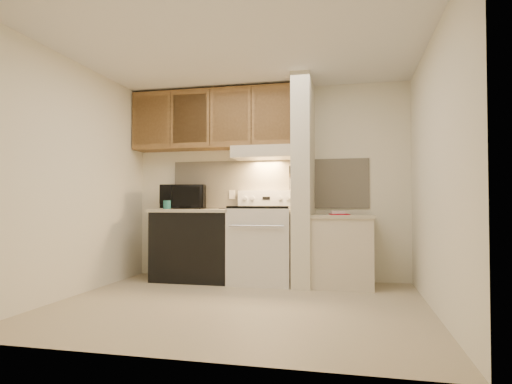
% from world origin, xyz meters
% --- Properties ---
extents(floor, '(3.60, 3.60, 0.00)m').
position_xyz_m(floor, '(0.00, 0.00, 0.00)').
color(floor, '#BFAF8F').
rests_on(floor, ground).
extents(ceiling, '(3.60, 3.60, 0.00)m').
position_xyz_m(ceiling, '(0.00, 0.00, 2.50)').
color(ceiling, white).
rests_on(ceiling, wall_back).
extents(wall_back, '(3.60, 2.50, 0.02)m').
position_xyz_m(wall_back, '(0.00, 1.50, 1.25)').
color(wall_back, white).
rests_on(wall_back, floor).
extents(wall_left, '(0.02, 3.00, 2.50)m').
position_xyz_m(wall_left, '(-1.80, 0.00, 1.25)').
color(wall_left, white).
rests_on(wall_left, floor).
extents(wall_right, '(0.02, 3.00, 2.50)m').
position_xyz_m(wall_right, '(1.80, 0.00, 1.25)').
color(wall_right, white).
rests_on(wall_right, floor).
extents(backsplash, '(2.60, 0.02, 0.63)m').
position_xyz_m(backsplash, '(0.00, 1.49, 1.24)').
color(backsplash, beige).
rests_on(backsplash, wall_back).
extents(range_body, '(0.76, 0.65, 0.92)m').
position_xyz_m(range_body, '(0.00, 1.16, 0.46)').
color(range_body, silver).
rests_on(range_body, floor).
extents(oven_window, '(0.50, 0.01, 0.30)m').
position_xyz_m(oven_window, '(0.00, 0.84, 0.50)').
color(oven_window, black).
rests_on(oven_window, range_body).
extents(oven_handle, '(0.65, 0.02, 0.02)m').
position_xyz_m(oven_handle, '(0.00, 0.80, 0.72)').
color(oven_handle, silver).
rests_on(oven_handle, range_body).
extents(cooktop, '(0.74, 0.64, 0.03)m').
position_xyz_m(cooktop, '(0.00, 1.16, 0.94)').
color(cooktop, black).
rests_on(cooktop, range_body).
extents(range_backguard, '(0.76, 0.08, 0.20)m').
position_xyz_m(range_backguard, '(0.00, 1.44, 1.05)').
color(range_backguard, silver).
rests_on(range_backguard, range_body).
extents(range_display, '(0.10, 0.01, 0.04)m').
position_xyz_m(range_display, '(0.00, 1.40, 1.05)').
color(range_display, black).
rests_on(range_display, range_backguard).
extents(range_knob_left_outer, '(0.05, 0.02, 0.05)m').
position_xyz_m(range_knob_left_outer, '(-0.28, 1.40, 1.05)').
color(range_knob_left_outer, silver).
rests_on(range_knob_left_outer, range_backguard).
extents(range_knob_left_inner, '(0.05, 0.02, 0.05)m').
position_xyz_m(range_knob_left_inner, '(-0.18, 1.40, 1.05)').
color(range_knob_left_inner, silver).
rests_on(range_knob_left_inner, range_backguard).
extents(range_knob_right_inner, '(0.05, 0.02, 0.05)m').
position_xyz_m(range_knob_right_inner, '(0.18, 1.40, 1.05)').
color(range_knob_right_inner, silver).
rests_on(range_knob_right_inner, range_backguard).
extents(range_knob_right_outer, '(0.05, 0.02, 0.05)m').
position_xyz_m(range_knob_right_outer, '(0.28, 1.40, 1.05)').
color(range_knob_right_outer, silver).
rests_on(range_knob_right_outer, range_backguard).
extents(dishwasher_front, '(1.00, 0.63, 0.87)m').
position_xyz_m(dishwasher_front, '(-0.88, 1.17, 0.43)').
color(dishwasher_front, black).
rests_on(dishwasher_front, floor).
extents(left_countertop, '(1.04, 0.67, 0.04)m').
position_xyz_m(left_countertop, '(-0.88, 1.17, 0.89)').
color(left_countertop, '#BEB59B').
rests_on(left_countertop, dishwasher_front).
extents(spoon_rest, '(0.22, 0.09, 0.01)m').
position_xyz_m(spoon_rest, '(-0.48, 1.25, 0.92)').
color(spoon_rest, black).
rests_on(spoon_rest, left_countertop).
extents(teal_jar, '(0.13, 0.13, 0.11)m').
position_xyz_m(teal_jar, '(-1.23, 1.06, 0.96)').
color(teal_jar, '#216662').
rests_on(teal_jar, left_countertop).
extents(outlet, '(0.08, 0.01, 0.12)m').
position_xyz_m(outlet, '(-0.48, 1.48, 1.10)').
color(outlet, beige).
rests_on(outlet, backsplash).
extents(microwave, '(0.65, 0.51, 0.32)m').
position_xyz_m(microwave, '(-1.10, 1.31, 1.07)').
color(microwave, black).
rests_on(microwave, left_countertop).
extents(partition_pillar, '(0.22, 0.70, 2.50)m').
position_xyz_m(partition_pillar, '(0.51, 1.15, 1.25)').
color(partition_pillar, beige).
rests_on(partition_pillar, floor).
extents(pillar_trim, '(0.01, 0.70, 0.04)m').
position_xyz_m(pillar_trim, '(0.39, 1.15, 1.30)').
color(pillar_trim, olive).
rests_on(pillar_trim, partition_pillar).
extents(knife_strip, '(0.02, 0.42, 0.04)m').
position_xyz_m(knife_strip, '(0.39, 1.10, 1.32)').
color(knife_strip, black).
rests_on(knife_strip, partition_pillar).
extents(knife_blade_a, '(0.01, 0.03, 0.16)m').
position_xyz_m(knife_blade_a, '(0.38, 0.93, 1.22)').
color(knife_blade_a, silver).
rests_on(knife_blade_a, knife_strip).
extents(knife_handle_a, '(0.02, 0.02, 0.10)m').
position_xyz_m(knife_handle_a, '(0.38, 0.95, 1.37)').
color(knife_handle_a, black).
rests_on(knife_handle_a, knife_strip).
extents(knife_blade_b, '(0.01, 0.04, 0.18)m').
position_xyz_m(knife_blade_b, '(0.38, 1.03, 1.21)').
color(knife_blade_b, silver).
rests_on(knife_blade_b, knife_strip).
extents(knife_handle_b, '(0.02, 0.02, 0.10)m').
position_xyz_m(knife_handle_b, '(0.38, 1.02, 1.37)').
color(knife_handle_b, black).
rests_on(knife_handle_b, knife_strip).
extents(knife_blade_c, '(0.01, 0.04, 0.20)m').
position_xyz_m(knife_blade_c, '(0.38, 1.11, 1.20)').
color(knife_blade_c, silver).
rests_on(knife_blade_c, knife_strip).
extents(knife_handle_c, '(0.02, 0.02, 0.10)m').
position_xyz_m(knife_handle_c, '(0.38, 1.11, 1.37)').
color(knife_handle_c, black).
rests_on(knife_handle_c, knife_strip).
extents(knife_blade_d, '(0.01, 0.04, 0.16)m').
position_xyz_m(knife_blade_d, '(0.38, 1.19, 1.22)').
color(knife_blade_d, silver).
rests_on(knife_blade_d, knife_strip).
extents(knife_handle_d, '(0.02, 0.02, 0.10)m').
position_xyz_m(knife_handle_d, '(0.38, 1.18, 1.37)').
color(knife_handle_d, black).
rests_on(knife_handle_d, knife_strip).
extents(knife_blade_e, '(0.01, 0.04, 0.18)m').
position_xyz_m(knife_blade_e, '(0.38, 1.25, 1.21)').
color(knife_blade_e, silver).
rests_on(knife_blade_e, knife_strip).
extents(knife_handle_e, '(0.02, 0.02, 0.10)m').
position_xyz_m(knife_handle_e, '(0.38, 1.26, 1.37)').
color(knife_handle_e, black).
rests_on(knife_handle_e, knife_strip).
extents(oven_mitt, '(0.03, 0.10, 0.24)m').
position_xyz_m(oven_mitt, '(0.38, 1.32, 1.18)').
color(oven_mitt, slate).
rests_on(oven_mitt, partition_pillar).
extents(right_cab_base, '(0.70, 0.60, 0.81)m').
position_xyz_m(right_cab_base, '(0.97, 1.15, 0.40)').
color(right_cab_base, beige).
rests_on(right_cab_base, floor).
extents(right_countertop, '(0.74, 0.64, 0.04)m').
position_xyz_m(right_countertop, '(0.97, 1.15, 0.83)').
color(right_countertop, '#BEB59B').
rests_on(right_countertop, right_cab_base).
extents(red_folder, '(0.25, 0.32, 0.01)m').
position_xyz_m(red_folder, '(0.94, 1.00, 0.85)').
color(red_folder, '#9F0719').
rests_on(red_folder, right_countertop).
extents(white_box, '(0.18, 0.14, 0.04)m').
position_xyz_m(white_box, '(0.92, 1.07, 0.87)').
color(white_box, white).
rests_on(white_box, right_countertop).
extents(range_hood, '(0.78, 0.44, 0.15)m').
position_xyz_m(range_hood, '(0.00, 1.28, 1.62)').
color(range_hood, beige).
rests_on(range_hood, upper_cabinets).
extents(hood_lip, '(0.78, 0.04, 0.06)m').
position_xyz_m(hood_lip, '(0.00, 1.07, 1.58)').
color(hood_lip, beige).
rests_on(hood_lip, range_hood).
extents(upper_cabinets, '(2.18, 0.33, 0.77)m').
position_xyz_m(upper_cabinets, '(-0.69, 1.32, 2.08)').
color(upper_cabinets, olive).
rests_on(upper_cabinets, wall_back).
extents(cab_door_a, '(0.46, 0.01, 0.63)m').
position_xyz_m(cab_door_a, '(-1.51, 1.17, 2.08)').
color(cab_door_a, olive).
rests_on(cab_door_a, upper_cabinets).
extents(cab_gap_a, '(0.01, 0.01, 0.73)m').
position_xyz_m(cab_gap_a, '(-1.23, 1.16, 2.08)').
color(cab_gap_a, black).
rests_on(cab_gap_a, upper_cabinets).
extents(cab_door_b, '(0.46, 0.01, 0.63)m').
position_xyz_m(cab_door_b, '(-0.96, 1.17, 2.08)').
color(cab_door_b, olive).
rests_on(cab_door_b, upper_cabinets).
extents(cab_gap_b, '(0.01, 0.01, 0.73)m').
position_xyz_m(cab_gap_b, '(-0.69, 1.16, 2.08)').
color(cab_gap_b, black).
rests_on(cab_gap_b, upper_cabinets).
extents(cab_door_c, '(0.46, 0.01, 0.63)m').
position_xyz_m(cab_door_c, '(-0.42, 1.17, 2.08)').
color(cab_door_c, olive).
rests_on(cab_door_c, upper_cabinets).
extents(cab_gap_c, '(0.01, 0.01, 0.73)m').
position_xyz_m(cab_gap_c, '(-0.14, 1.16, 2.08)').
color(cab_gap_c, black).
rests_on(cab_gap_c, upper_cabinets).
extents(cab_door_d, '(0.46, 0.01, 0.63)m').
position_xyz_m(cab_door_d, '(0.13, 1.17, 2.08)').
color(cab_door_d, olive).
rests_on(cab_door_d, upper_cabinets).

